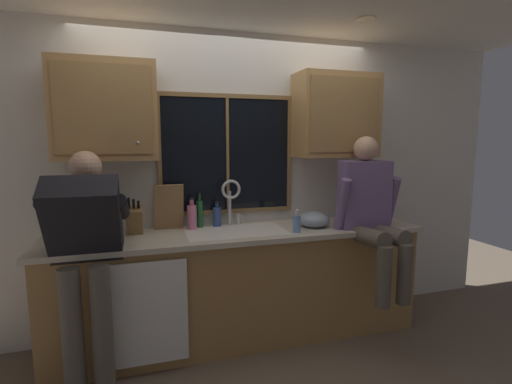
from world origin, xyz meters
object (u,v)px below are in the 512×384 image
Objects in this scene: person_standing at (86,247)px; bottle_tall_clear at (192,217)px; bottle_green_glass at (200,213)px; knife_block at (135,221)px; cutting_board at (169,207)px; soap_dispenser at (297,223)px; bottle_amber_small at (217,216)px; person_sitting_on_counter at (370,208)px; mixing_bowl at (314,220)px.

person_standing is 0.89m from bottle_tall_clear.
person_standing reaches higher than bottle_tall_clear.
bottle_tall_clear is at bearing -141.44° from bottle_green_glass.
bottle_green_glass is (0.52, 0.10, 0.01)m from knife_block.
cutting_board is (0.56, 0.53, 0.14)m from person_standing.
person_standing is 4.91× the size of knife_block.
knife_block reaches higher than bottle_green_glass.
soap_dispenser is 0.82m from bottle_green_glass.
cutting_board is 1.80× the size of bottle_amber_small.
person_sitting_on_counter is 6.64× the size of soap_dispenser.
person_standing is at bearing -150.43° from bottle_amber_small.
bottle_tall_clear is (0.45, 0.04, -0.00)m from knife_block.
knife_block is 1.24× the size of bottle_tall_clear.
bottle_amber_small is (0.67, 0.09, -0.02)m from knife_block.
cutting_board is (0.27, 0.08, 0.08)m from knife_block.
person_sitting_on_counter is at bearing -8.85° from soap_dispenser.
cutting_board is 1.21m from mixing_bowl.
person_sitting_on_counter reaches higher than soap_dispenser.
bottle_green_glass is (0.81, 0.55, 0.07)m from person_standing.
soap_dispenser is at bearing -146.07° from mixing_bowl.
person_sitting_on_counter reaches higher than knife_block.
mixing_bowl is (-0.39, 0.24, -0.12)m from person_sitting_on_counter.
bottle_tall_clear is at bearing 156.17° from soap_dispenser.
person_sitting_on_counter reaches higher than bottle_green_glass.
bottle_tall_clear is at bearing 168.79° from mixing_bowl.
cutting_board is 1.32× the size of bottle_green_glass.
soap_dispenser is at bearing -34.88° from bottle_amber_small.
person_standing is 4.12× the size of cutting_board.
bottle_tall_clear is at bearing -12.58° from cutting_board.
knife_block is at bearing -172.44° from bottle_amber_small.
knife_block is 0.29m from cutting_board.
bottle_tall_clear reaches higher than soap_dispenser.
bottle_amber_small is (-0.79, 0.25, 0.03)m from mixing_bowl.
cutting_board is at bearing 162.99° from person_sitting_on_counter.
person_standing reaches higher than knife_block.
bottle_tall_clear is at bearing 33.69° from person_standing.
bottle_green_glass is 0.15m from bottle_amber_small.
person_standing reaches higher than soap_dispenser.
cutting_board is (-1.57, 0.48, 0.00)m from person_sitting_on_counter.
knife_block reaches higher than mixing_bowl.
soap_dispenser is at bearing -29.63° from bottle_green_glass.
person_standing is 0.79m from cutting_board.
person_sitting_on_counter is 3.92× the size of knife_block.
soap_dispenser is at bearing 5.55° from person_standing.
bottle_green_glass reaches higher than soap_dispenser.
bottle_tall_clear reaches higher than mixing_bowl.
person_sitting_on_counter is 4.74× the size of mixing_bowl.
bottle_amber_small is (0.14, -0.01, -0.03)m from bottle_green_glass.
bottle_green_glass reaches higher than mixing_bowl.
knife_block is at bearing 57.27° from person_standing.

